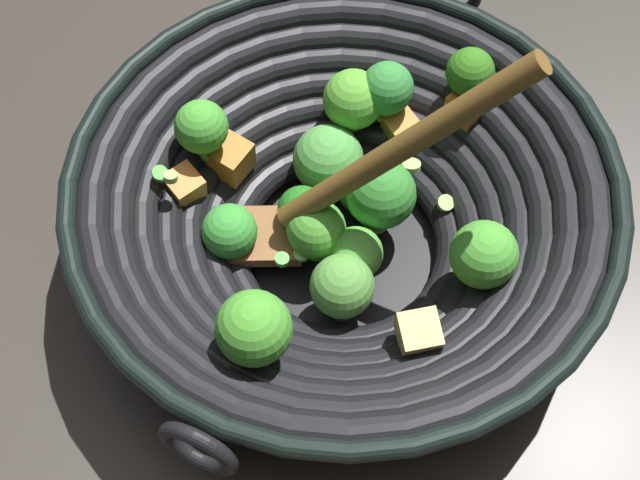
% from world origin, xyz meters
% --- Properties ---
extents(ground_plane, '(4.00, 4.00, 0.00)m').
position_xyz_m(ground_plane, '(0.00, 0.00, 0.00)').
color(ground_plane, '#332D28').
extents(wok, '(0.41, 0.41, 0.23)m').
position_xyz_m(wok, '(0.00, -0.00, 0.07)').
color(wok, black).
rests_on(wok, ground).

